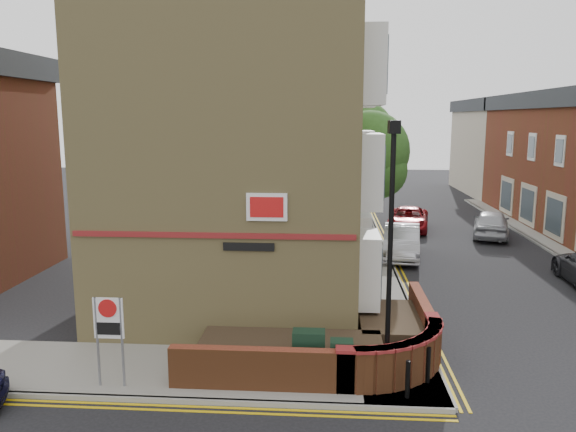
# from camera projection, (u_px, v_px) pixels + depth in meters

# --- Properties ---
(ground) EXTENTS (120.00, 120.00, 0.00)m
(ground) POSITION_uv_depth(u_px,v_px,m) (320.00, 408.00, 12.68)
(ground) COLOR black
(ground) RESTS_ON ground
(pavement_corner) EXTENTS (13.00, 3.00, 0.12)m
(pavement_corner) POSITION_uv_depth(u_px,v_px,m) (184.00, 371.00, 14.39)
(pavement_corner) COLOR gray
(pavement_corner) RESTS_ON ground
(pavement_main) EXTENTS (2.00, 32.00, 0.12)m
(pavement_main) POSITION_uv_depth(u_px,v_px,m) (364.00, 247.00, 28.25)
(pavement_main) COLOR gray
(pavement_main) RESTS_ON ground
(kerb_side) EXTENTS (13.00, 0.15, 0.12)m
(kerb_side) POSITION_uv_depth(u_px,v_px,m) (168.00, 400.00, 12.91)
(kerb_side) COLOR gray
(kerb_side) RESTS_ON ground
(kerb_main_near) EXTENTS (0.15, 32.00, 0.12)m
(kerb_main_near) POSITION_uv_depth(u_px,v_px,m) (384.00, 247.00, 28.18)
(kerb_main_near) COLOR gray
(kerb_main_near) RESTS_ON ground
(kerb_main_far) EXTENTS (0.15, 40.00, 0.12)m
(kerb_main_far) POSITION_uv_depth(u_px,v_px,m) (574.00, 265.00, 24.67)
(kerb_main_far) COLOR gray
(kerb_main_far) RESTS_ON ground
(yellow_lines_side) EXTENTS (13.00, 0.28, 0.01)m
(yellow_lines_side) POSITION_uv_depth(u_px,v_px,m) (165.00, 408.00, 12.68)
(yellow_lines_side) COLOR gold
(yellow_lines_side) RESTS_ON ground
(yellow_lines_main) EXTENTS (0.28, 32.00, 0.01)m
(yellow_lines_main) POSITION_uv_depth(u_px,v_px,m) (389.00, 248.00, 28.17)
(yellow_lines_main) COLOR gold
(yellow_lines_main) RESTS_ON ground
(corner_building) EXTENTS (8.95, 10.40, 13.60)m
(corner_building) POSITION_uv_depth(u_px,v_px,m) (244.00, 125.00, 19.66)
(corner_building) COLOR tan
(corner_building) RESTS_ON ground
(garden_wall) EXTENTS (6.80, 6.00, 1.20)m
(garden_wall) POSITION_uv_depth(u_px,v_px,m) (321.00, 361.00, 15.13)
(garden_wall) COLOR brown
(garden_wall) RESTS_ON ground
(lamppost) EXTENTS (0.25, 0.50, 6.30)m
(lamppost) POSITION_uv_depth(u_px,v_px,m) (390.00, 253.00, 13.17)
(lamppost) COLOR black
(lamppost) RESTS_ON pavement_corner
(utility_cabinet_large) EXTENTS (0.80, 0.45, 1.20)m
(utility_cabinet_large) POSITION_uv_depth(u_px,v_px,m) (309.00, 354.00, 13.85)
(utility_cabinet_large) COLOR black
(utility_cabinet_large) RESTS_ON pavement_corner
(utility_cabinet_small) EXTENTS (0.55, 0.40, 1.10)m
(utility_cabinet_small) POSITION_uv_depth(u_px,v_px,m) (341.00, 362.00, 13.51)
(utility_cabinet_small) COLOR black
(utility_cabinet_small) RESTS_ON pavement_corner
(bollard_near) EXTENTS (0.11, 0.11, 0.90)m
(bollard_near) POSITION_uv_depth(u_px,v_px,m) (408.00, 379.00, 12.83)
(bollard_near) COLOR black
(bollard_near) RESTS_ON pavement_corner
(bollard_far) EXTENTS (0.11, 0.11, 0.90)m
(bollard_far) POSITION_uv_depth(u_px,v_px,m) (428.00, 365.00, 13.58)
(bollard_far) COLOR black
(bollard_far) RESTS_ON pavement_corner
(zone_sign) EXTENTS (0.72, 0.07, 2.20)m
(zone_sign) POSITION_uv_depth(u_px,v_px,m) (109.00, 325.00, 13.23)
(zone_sign) COLOR slate
(zone_sign) RESTS_ON pavement_corner
(far_terrace_cream) EXTENTS (5.40, 12.40, 8.00)m
(far_terrace_cream) POSITION_uv_depth(u_px,v_px,m) (495.00, 146.00, 48.30)
(far_terrace_cream) COLOR #B7AD97
(far_terrace_cream) RESTS_ON ground
(tree_near) EXTENTS (3.64, 3.65, 6.70)m
(tree_near) POSITION_uv_depth(u_px,v_px,m) (369.00, 157.00, 25.53)
(tree_near) COLOR #382B1E
(tree_near) RESTS_ON pavement_main
(tree_mid) EXTENTS (4.03, 4.03, 7.42)m
(tree_mid) POSITION_uv_depth(u_px,v_px,m) (360.00, 139.00, 33.30)
(tree_mid) COLOR #382B1E
(tree_mid) RESTS_ON pavement_main
(tree_far) EXTENTS (3.81, 3.81, 7.00)m
(tree_far) POSITION_uv_depth(u_px,v_px,m) (354.00, 139.00, 41.21)
(tree_far) COLOR #382B1E
(tree_far) RESTS_ON pavement_main
(traffic_light_assembly) EXTENTS (0.20, 0.16, 4.20)m
(traffic_light_assembly) POSITION_uv_depth(u_px,v_px,m) (363.00, 175.00, 36.59)
(traffic_light_assembly) COLOR black
(traffic_light_assembly) RESTS_ON pavement_main
(silver_car_near) EXTENTS (2.22, 4.79, 1.52)m
(silver_car_near) POSITION_uv_depth(u_px,v_px,m) (402.00, 242.00, 26.18)
(silver_car_near) COLOR #B9BAC2
(silver_car_near) RESTS_ON ground
(red_car_main) EXTENTS (3.01, 5.09, 1.33)m
(red_car_main) POSITION_uv_depth(u_px,v_px,m) (408.00, 219.00, 32.62)
(red_car_main) COLOR maroon
(red_car_main) RESTS_ON ground
(silver_car_far) EXTENTS (2.96, 4.83, 1.54)m
(silver_car_far) POSITION_uv_depth(u_px,v_px,m) (491.00, 224.00, 30.62)
(silver_car_far) COLOR #A1A3A8
(silver_car_far) RESTS_ON ground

